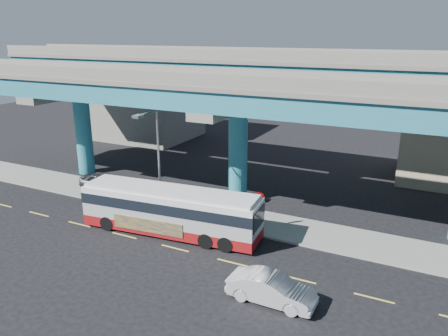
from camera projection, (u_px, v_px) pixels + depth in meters
The scene contains 10 objects.
ground at pixel (178, 246), 27.63m from camera, with size 120.00×120.00×0.00m, color black.
sidewalk at pixel (218, 214), 32.30m from camera, with size 70.00×4.00×0.15m, color gray.
lane_markings at pixel (175, 248), 27.37m from camera, with size 58.00×0.12×0.01m.
viaduct at pixel (239, 85), 32.67m from camera, with size 52.00×12.40×11.70m.
building_concrete at pixel (145, 102), 55.31m from camera, with size 12.00×10.00×9.00m, color gray.
transit_bus at pixel (171, 209), 28.96m from camera, with size 12.45×3.84×3.15m.
sedan at pixel (271, 289), 21.75m from camera, with size 4.49×1.59×1.48m, color silver.
parked_car at pixel (104, 181), 36.93m from camera, with size 4.44×2.21×1.45m, color #323137.
street_lamp at pixel (154, 147), 30.71m from camera, with size 0.50×2.54×7.79m.
stop_sign at pixel (259, 202), 28.94m from camera, with size 0.72×0.46×2.76m.
Camera 1 is at (13.76, -20.94, 13.00)m, focal length 35.00 mm.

